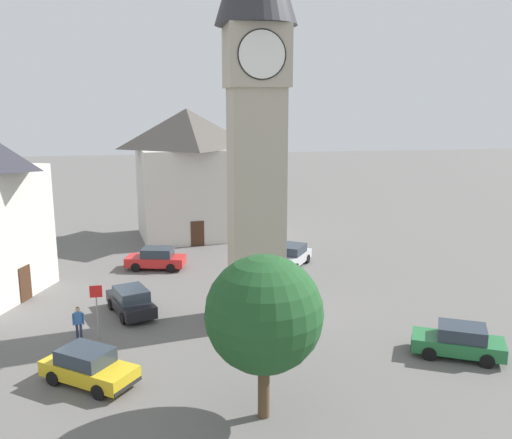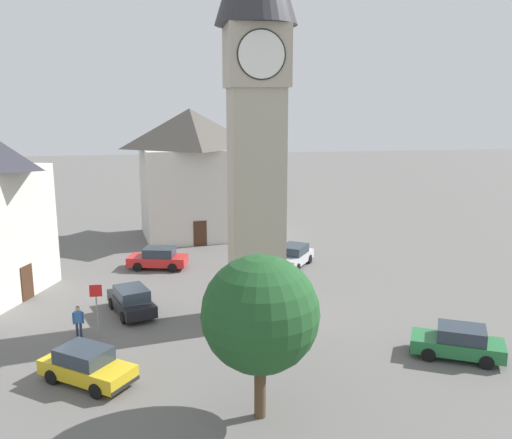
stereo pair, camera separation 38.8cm
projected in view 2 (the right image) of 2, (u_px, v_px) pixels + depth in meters
ground_plane at (256, 317)px, 30.43m from camera, size 200.00×200.00×0.00m
clock_tower at (256, 76)px, 27.76m from camera, size 4.13×4.13×21.97m
car_blue_kerb at (458, 342)px, 25.42m from camera, size 4.44×3.43×1.53m
car_silver_kerb at (131, 300)px, 30.79m from camera, size 2.94×4.45×1.53m
car_red_corner at (293, 256)px, 39.71m from camera, size 3.73×4.35×1.53m
car_white_side at (87, 365)px, 23.17m from camera, size 4.30×3.84×1.53m
car_black_far at (158, 258)px, 39.16m from camera, size 4.42×2.65×1.53m
pedestrian at (78, 319)px, 27.48m from camera, size 0.56×0.23×1.69m
tree at (260, 314)px, 19.96m from camera, size 4.34×4.34×6.26m
building_shop_left at (191, 172)px, 47.78m from camera, size 9.40×8.69×11.08m
road_sign at (96, 302)px, 27.29m from camera, size 0.60×0.07×2.80m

